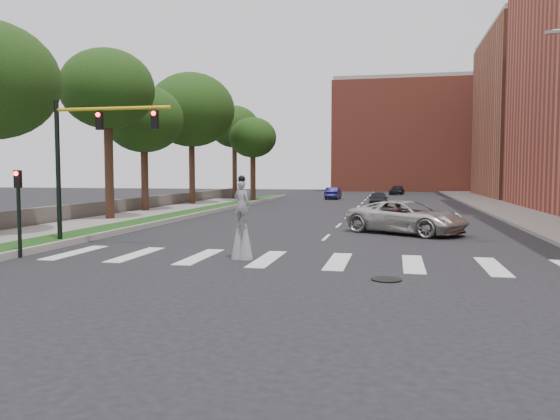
% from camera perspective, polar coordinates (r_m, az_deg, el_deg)
% --- Properties ---
extents(ground_plane, '(160.00, 160.00, 0.00)m').
position_cam_1_polar(ground_plane, '(18.61, 1.82, -5.77)').
color(ground_plane, black).
rests_on(ground_plane, ground).
extents(grass_median, '(2.00, 60.00, 0.25)m').
position_cam_1_polar(grass_median, '(40.91, -9.23, -0.30)').
color(grass_median, '#143B11').
rests_on(grass_median, ground).
extents(median_curb, '(0.20, 60.00, 0.28)m').
position_cam_1_polar(median_curb, '(40.54, -7.84, -0.31)').
color(median_curb, '#969691').
rests_on(median_curb, ground).
extents(sidewalk_left, '(4.00, 60.00, 0.18)m').
position_cam_1_polar(sidewalk_left, '(33.31, -20.29, -1.53)').
color(sidewalk_left, gray).
rests_on(sidewalk_left, ground).
extents(sidewalk_right, '(5.00, 90.00, 0.18)m').
position_cam_1_polar(sidewalk_right, '(44.16, 24.00, -0.33)').
color(sidewalk_right, gray).
rests_on(sidewalk_right, ground).
extents(stone_wall, '(0.50, 56.00, 1.10)m').
position_cam_1_polar(stone_wall, '(44.93, -14.87, 0.54)').
color(stone_wall, '#514C45').
rests_on(stone_wall, ground).
extents(manhole, '(0.90, 0.90, 0.04)m').
position_cam_1_polar(manhole, '(16.36, 11.06, -7.13)').
color(manhole, black).
rests_on(manhole, ground).
extents(building_far, '(16.00, 22.00, 20.00)m').
position_cam_1_polar(building_far, '(74.79, 26.71, 8.83)').
color(building_far, '#9A5439').
rests_on(building_far, ground).
extents(building_backdrop, '(26.00, 14.00, 18.00)m').
position_cam_1_polar(building_backdrop, '(96.28, 13.62, 7.37)').
color(building_backdrop, '#A64834').
rests_on(building_backdrop, ground).
extents(traffic_signal, '(5.30, 0.23, 6.20)m').
position_cam_1_polar(traffic_signal, '(24.75, -19.88, 6.06)').
color(traffic_signal, black).
rests_on(traffic_signal, ground).
extents(secondary_signal, '(0.25, 0.21, 3.23)m').
position_cam_1_polar(secondary_signal, '(22.17, -25.64, 0.47)').
color(secondary_signal, black).
rests_on(secondary_signal, ground).
extents(stilt_performer, '(0.83, 0.61, 3.04)m').
position_cam_1_polar(stilt_performer, '(19.75, -4.00, -1.71)').
color(stilt_performer, '#382116').
rests_on(stilt_performer, ground).
extents(suv_crossing, '(6.71, 5.56, 1.70)m').
position_cam_1_polar(suv_crossing, '(28.60, 13.14, -0.73)').
color(suv_crossing, '#B9B6AE').
rests_on(suv_crossing, ground).
extents(car_near, '(1.88, 4.31, 1.45)m').
position_cam_1_polar(car_near, '(49.08, 10.22, 1.09)').
color(car_near, black).
rests_on(car_near, ground).
extents(car_mid, '(1.60, 4.21, 1.37)m').
position_cam_1_polar(car_mid, '(63.71, 5.58, 1.76)').
color(car_mid, '#16154C').
rests_on(car_mid, ground).
extents(car_far, '(2.33, 4.39, 1.21)m').
position_cam_1_polar(car_far, '(77.39, 12.10, 2.02)').
color(car_far, black).
rests_on(car_far, ground).
extents(tree_2, '(5.95, 5.95, 10.94)m').
position_cam_1_polar(tree_2, '(37.02, -17.59, 11.88)').
color(tree_2, '#382116').
rests_on(tree_2, ground).
extents(tree_3, '(6.14, 6.14, 9.87)m').
position_cam_1_polar(tree_3, '(44.04, -14.05, 9.18)').
color(tree_3, '#382116').
rests_on(tree_3, ground).
extents(tree_4, '(8.13, 8.13, 12.43)m').
position_cam_1_polar(tree_4, '(52.64, -9.25, 10.26)').
color(tree_4, '#382116').
rests_on(tree_4, ground).
extents(tree_5, '(5.81, 5.81, 10.95)m').
position_cam_1_polar(tree_5, '(65.21, -4.79, 8.61)').
color(tree_5, '#382116').
rests_on(tree_5, ground).
extents(tree_6, '(4.88, 4.88, 8.78)m').
position_cam_1_polar(tree_6, '(56.70, -2.86, 7.51)').
color(tree_6, '#382116').
rests_on(tree_6, ground).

